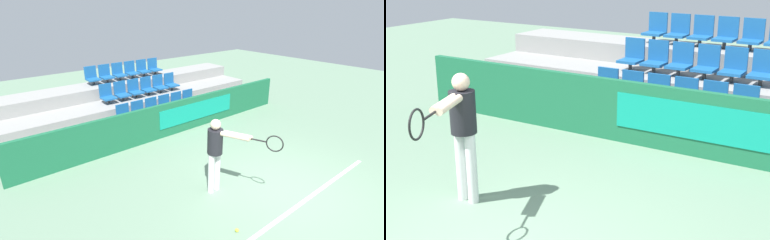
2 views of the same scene
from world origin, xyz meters
The scene contains 26 objects.
ground_plane centered at (0.00, 0.00, 0.00)m, with size 30.00×30.00×0.00m, color slate.
court_baseline centered at (0.00, -0.44, 0.00)m, with size 5.24×0.08×0.01m.
barrier_wall centered at (0.02, 4.00, 0.52)m, with size 9.27×0.14×1.03m.
bleacher_tier_front centered at (0.00, 4.63, 0.20)m, with size 8.87×1.09×0.39m.
bleacher_tier_middle centered at (0.00, 5.72, 0.39)m, with size 8.87×1.09×0.79m.
bleacher_tier_back centered at (0.00, 6.81, 0.59)m, with size 8.87×1.09×1.18m.
stadium_chair_0 centered at (-1.24, 4.76, 0.66)m, with size 0.41×0.43×0.60m.
stadium_chair_1 centered at (-0.74, 4.76, 0.66)m, with size 0.41×0.43×0.60m.
stadium_chair_2 centered at (-0.25, 4.76, 0.66)m, with size 0.41×0.43×0.60m.
stadium_chair_3 centered at (0.25, 4.76, 0.66)m, with size 0.41×0.43×0.60m.
stadium_chair_4 centered at (0.74, 4.76, 0.66)m, with size 0.41×0.43×0.60m.
stadium_chair_5 centered at (1.24, 4.76, 0.66)m, with size 0.41×0.43×0.60m.
stadium_chair_6 centered at (-1.24, 5.85, 1.05)m, with size 0.41×0.43×0.60m.
stadium_chair_7 centered at (-0.74, 5.85, 1.05)m, with size 0.41×0.43×0.60m.
stadium_chair_8 centered at (-0.25, 5.85, 1.05)m, with size 0.41×0.43×0.60m.
stadium_chair_9 centered at (0.25, 5.85, 1.05)m, with size 0.41×0.43×0.60m.
stadium_chair_10 centered at (0.74, 5.85, 1.05)m, with size 0.41×0.43×0.60m.
stadium_chair_11 centered at (1.24, 5.85, 1.05)m, with size 0.41×0.43×0.60m.
stadium_chair_12 centered at (-1.24, 6.94, 1.45)m, with size 0.41×0.43×0.60m.
stadium_chair_13 centered at (-0.74, 6.94, 1.45)m, with size 0.41×0.43×0.60m.
stadium_chair_14 centered at (-0.25, 6.94, 1.45)m, with size 0.41×0.43×0.60m.
stadium_chair_15 centered at (0.25, 6.94, 1.45)m, with size 0.41×0.43×0.60m.
stadium_chair_16 centered at (0.74, 6.94, 1.45)m, with size 0.41×0.43×0.60m.
stadium_chair_17 centered at (1.24, 6.94, 1.45)m, with size 0.41×0.43×0.60m.
tennis_player centered at (-1.12, 0.96, 1.02)m, with size 0.67×1.41×1.64m.
tennis_ball centered at (-1.70, -0.15, 0.03)m, with size 0.07×0.07×0.07m.
Camera 1 is at (-5.00, -2.88, 3.78)m, focal length 28.00 mm.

